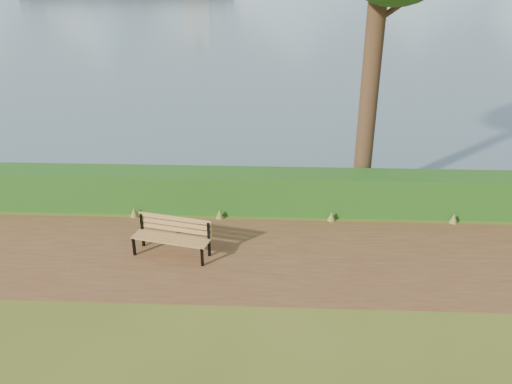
{
  "coord_description": "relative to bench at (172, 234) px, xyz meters",
  "views": [
    {
      "loc": [
        0.25,
        -8.73,
        5.52
      ],
      "look_at": [
        -0.18,
        1.2,
        1.1
      ],
      "focal_mm": 35.0,
      "sensor_mm": 36.0,
      "label": 1
    }
  ],
  "objects": [
    {
      "name": "bench",
      "position": [
        0.0,
        0.0,
        0.0
      ],
      "size": [
        1.71,
        0.85,
        0.82
      ],
      "rotation": [
        0.0,
        0.0,
        -0.23
      ],
      "color": "black",
      "rests_on": "ground"
    },
    {
      "name": "path",
      "position": [
        1.9,
        -0.06,
        -0.47
      ],
      "size": [
        40.0,
        3.4,
        0.01
      ],
      "primitive_type": "cube",
      "color": "#58321E",
      "rests_on": "ground"
    },
    {
      "name": "hedge",
      "position": [
        1.9,
        2.24,
        0.03
      ],
      "size": [
        32.0,
        0.85,
        1.0
      ],
      "primitive_type": "cube",
      "color": "#164012",
      "rests_on": "ground"
    },
    {
      "name": "ground",
      "position": [
        1.9,
        -0.36,
        -0.47
      ],
      "size": [
        140.0,
        140.0,
        0.0
      ],
      "primitive_type": "plane",
      "color": "#485718",
      "rests_on": "ground"
    }
  ]
}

